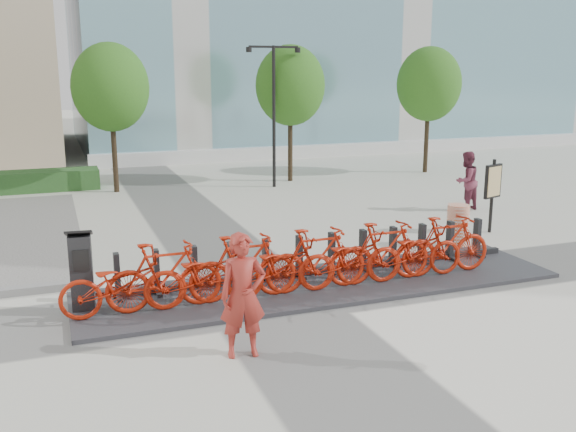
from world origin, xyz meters
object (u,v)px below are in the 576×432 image
object	(u,v)px
bike_0	(122,284)
map_sign	(493,184)
pedestrian	(466,181)
worker_red	(243,295)
kiosk	(81,271)
construction_barrel	(458,225)

from	to	relation	value
bike_0	map_sign	bearing A→B (deg)	-74.10
pedestrian	map_sign	bearing A→B (deg)	49.06
worker_red	pedestrian	size ratio (longest dim) A/B	1.06
bike_0	kiosk	world-z (taller)	kiosk
bike_0	worker_red	distance (m)	2.62
bike_0	construction_barrel	size ratio (longest dim) A/B	2.07
kiosk	pedestrian	world-z (taller)	pedestrian
bike_0	kiosk	distance (m)	0.83
pedestrian	construction_barrel	bearing A→B (deg)	32.89
pedestrian	map_sign	world-z (taller)	map_sign
pedestrian	construction_barrel	xyz separation A→B (m)	(-2.61, -3.35, -0.39)
worker_red	construction_barrel	size ratio (longest dim) A/B	1.86
worker_red	bike_0	bearing A→B (deg)	132.43
bike_0	map_sign	size ratio (longest dim) A/B	1.09
bike_0	worker_red	size ratio (longest dim) A/B	1.11
pedestrian	construction_barrel	size ratio (longest dim) A/B	1.76
bike_0	kiosk	xyz separation A→B (m)	(-0.63, 0.52, 0.15)
pedestrian	kiosk	bearing A→B (deg)	3.64
map_sign	worker_red	bearing A→B (deg)	-168.36
construction_barrel	map_sign	distance (m)	1.96
pedestrian	construction_barrel	world-z (taller)	pedestrian
bike_0	pedestrian	world-z (taller)	pedestrian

